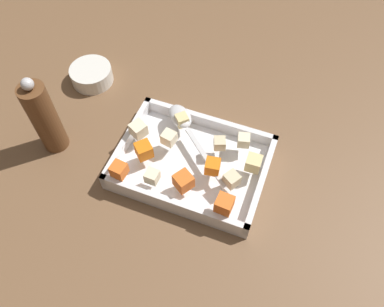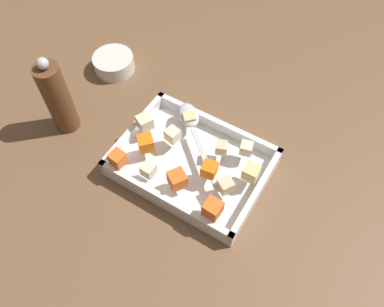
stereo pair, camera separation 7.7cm
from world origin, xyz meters
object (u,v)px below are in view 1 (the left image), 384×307
Objects in this scene: serving_spoon at (183,121)px; small_prep_bowl at (92,75)px; baking_dish at (192,164)px; pepper_mill at (44,118)px.

serving_spoon is 1.84× the size of small_prep_bowl.
baking_dish is 1.54× the size of pepper_mill.
baking_dish is at bearing 8.91° from pepper_mill.
small_prep_bowl is at bearing 154.92° from baking_dish.
baking_dish is at bearing -25.08° from small_prep_bowl.
pepper_mill is 0.21m from small_prep_bowl.
pepper_mill is 1.98× the size of small_prep_bowl.
serving_spoon is at bearing -15.90° from small_prep_bowl.
serving_spoon reaches higher than baking_dish.
pepper_mill is at bearing -84.69° from small_prep_bowl.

